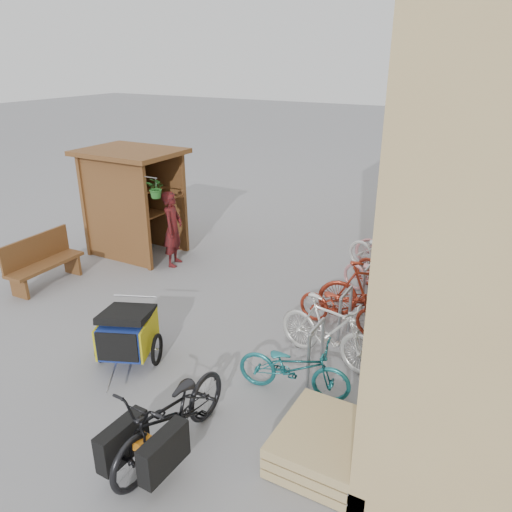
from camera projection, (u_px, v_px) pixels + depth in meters
The scene contains 17 objects.
ground at pixel (186, 336), 8.24m from camera, with size 80.00×80.00×0.00m, color gray.
kiosk at pixel (130, 188), 11.13m from camera, with size 2.49×1.65×2.40m.
bike_rack at pixel (368, 283), 8.95m from camera, with size 0.05×5.35×0.86m.
pallet_stack at pixel (324, 444), 5.68m from camera, with size 1.00×1.20×0.40m.
bench at pixel (42, 260), 9.91m from camera, with size 0.54×1.62×1.02m.
shopping_carts at pixel (448, 221), 11.74m from camera, with size 0.64×2.53×1.14m.
child_trailer at pixel (127, 332), 7.40m from camera, with size 1.03×1.56×0.91m.
cargo_bike at pixel (171, 417), 5.67m from camera, with size 0.73×1.95×1.02m.
person_kiosk at pixel (173, 229), 10.75m from camera, with size 0.60×0.39×1.65m, color maroon.
bike_0 at pixel (294, 367), 6.73m from camera, with size 0.54×1.56×0.82m, color #1C6970.
bike_1 at pixel (329, 331), 7.40m from camera, with size 0.49×1.73×1.04m, color silver.
bike_2 at pixel (343, 306), 8.33m from camera, with size 0.55×1.58×0.83m, color maroon.
bike_3 at pixel (370, 292), 8.57m from camera, with size 0.51×1.79×1.08m, color maroon.
bike_4 at pixel (379, 278), 9.38m from camera, with size 0.56×1.60×0.84m, color pink.
bike_5 at pixel (389, 271), 9.57m from camera, with size 0.43×1.52×0.92m, color maroon.
bike_6 at pixel (385, 253), 10.44m from camera, with size 0.60×1.73×0.91m, color silver.
bike_7 at pixel (391, 246), 10.79m from camera, with size 0.43×1.53×0.92m, color pink.
Camera 1 is at (4.49, -5.66, 4.34)m, focal length 35.00 mm.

